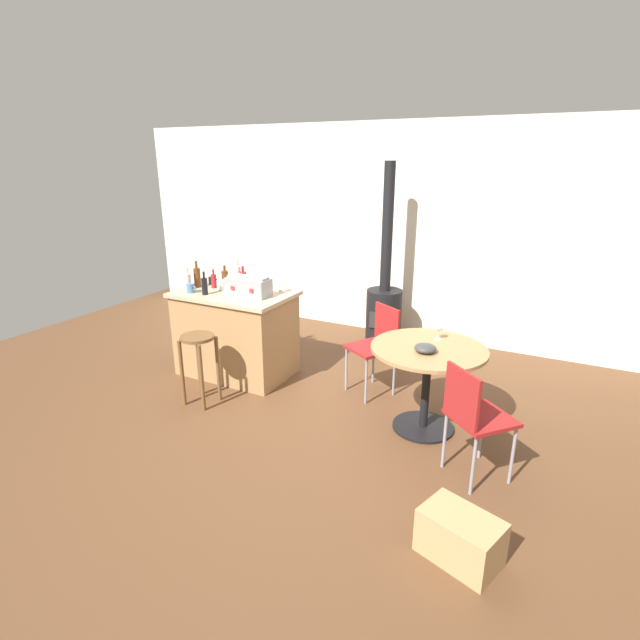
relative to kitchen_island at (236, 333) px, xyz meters
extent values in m
plane|color=brown|center=(1.07, -0.44, -0.46)|extent=(8.80, 8.80, 0.00)
cube|color=silver|center=(1.07, 2.06, 0.89)|extent=(8.00, 0.10, 2.70)
cube|color=#A37A4C|center=(0.00, 0.00, -0.02)|extent=(1.17, 0.72, 0.88)
cube|color=tan|center=(0.00, 0.00, 0.44)|extent=(1.23, 0.78, 0.04)
cylinder|color=brown|center=(0.23, -0.61, -0.13)|extent=(0.04, 0.04, 0.66)
cylinder|color=brown|center=(0.00, -0.61, -0.13)|extent=(0.04, 0.04, 0.66)
cylinder|color=brown|center=(0.00, -0.85, -0.13)|extent=(0.04, 0.04, 0.66)
cylinder|color=brown|center=(0.23, -0.85, -0.13)|extent=(0.04, 0.04, 0.66)
cylinder|color=brown|center=(0.11, -0.73, 0.21)|extent=(0.32, 0.32, 0.03)
cylinder|color=black|center=(2.15, -0.21, -0.45)|extent=(0.53, 0.53, 0.02)
cylinder|color=black|center=(2.15, -0.21, -0.09)|extent=(0.07, 0.07, 0.73)
cylinder|color=#A37A4C|center=(2.15, -0.21, 0.29)|extent=(0.96, 0.96, 0.03)
cube|color=maroon|center=(1.48, 0.20, 0.02)|extent=(0.55, 0.55, 0.03)
cube|color=maroon|center=(1.58, 0.37, 0.22)|extent=(0.32, 0.21, 0.40)
cylinder|color=gray|center=(1.71, 0.26, -0.23)|extent=(0.02, 0.02, 0.47)
cylinder|color=gray|center=(1.42, 0.44, -0.23)|extent=(0.02, 0.02, 0.47)
cylinder|color=gray|center=(1.24, 0.15, -0.23)|extent=(0.02, 0.02, 0.47)
cylinder|color=gray|center=(1.53, -0.03, -0.23)|extent=(0.02, 0.02, 0.47)
cube|color=maroon|center=(2.68, -0.69, 0.02)|extent=(0.56, 0.56, 0.03)
cube|color=maroon|center=(2.55, -0.83, 0.22)|extent=(0.28, 0.26, 0.40)
cylinder|color=gray|center=(2.44, -0.70, -0.23)|extent=(0.02, 0.02, 0.47)
cylinder|color=gray|center=(2.69, -0.93, -0.23)|extent=(0.02, 0.02, 0.47)
cylinder|color=gray|center=(2.92, -0.67, -0.23)|extent=(0.02, 0.02, 0.47)
cylinder|color=gray|center=(2.67, -0.45, -0.23)|extent=(0.02, 0.02, 0.47)
cylinder|color=black|center=(1.13, 1.52, -0.43)|extent=(0.37, 0.37, 0.06)
cylinder|color=black|center=(1.13, 1.52, -0.07)|extent=(0.44, 0.44, 0.66)
cube|color=#2D2826|center=(1.13, 1.30, -0.07)|extent=(0.20, 0.02, 0.20)
cylinder|color=black|center=(1.13, 1.52, 1.01)|extent=(0.13, 0.13, 1.51)
cube|color=gray|center=(0.21, -0.04, 0.55)|extent=(0.46, 0.21, 0.18)
cube|color=gray|center=(0.21, -0.04, 0.65)|extent=(0.44, 0.12, 0.02)
cube|color=red|center=(0.10, -0.15, 0.55)|extent=(0.04, 0.01, 0.04)
cube|color=red|center=(0.33, -0.15, 0.55)|extent=(0.04, 0.01, 0.04)
cylinder|color=#B7B2AD|center=(-0.51, -0.12, 0.54)|extent=(0.06, 0.06, 0.17)
cylinder|color=#B7B2AD|center=(-0.51, -0.12, 0.65)|extent=(0.02, 0.02, 0.06)
cylinder|color=#B7B2AD|center=(-0.14, 0.27, 0.56)|extent=(0.06, 0.06, 0.20)
cylinder|color=#B7B2AD|center=(-0.14, 0.27, 0.70)|extent=(0.02, 0.02, 0.08)
cylinder|color=black|center=(-0.21, -0.21, 0.54)|extent=(0.06, 0.06, 0.17)
cylinder|color=black|center=(-0.21, -0.21, 0.66)|extent=(0.02, 0.02, 0.07)
cylinder|color=maroon|center=(-0.05, 0.24, 0.54)|extent=(0.07, 0.07, 0.16)
cylinder|color=maroon|center=(-0.05, 0.24, 0.65)|extent=(0.03, 0.03, 0.06)
cylinder|color=maroon|center=(-0.30, 0.05, 0.53)|extent=(0.06, 0.06, 0.15)
cylinder|color=maroon|center=(-0.30, 0.05, 0.63)|extent=(0.02, 0.02, 0.06)
cylinder|color=#603314|center=(-0.27, 0.21, 0.53)|extent=(0.07, 0.07, 0.16)
cylinder|color=#603314|center=(-0.27, 0.21, 0.64)|extent=(0.03, 0.03, 0.06)
cylinder|color=#603314|center=(-0.48, 0.00, 0.56)|extent=(0.07, 0.07, 0.21)
cylinder|color=#603314|center=(-0.48, 0.00, 0.71)|extent=(0.03, 0.03, 0.08)
cylinder|color=white|center=(-0.18, 0.02, 0.51)|extent=(0.08, 0.08, 0.11)
torus|color=white|center=(-0.12, 0.02, 0.51)|extent=(0.05, 0.01, 0.05)
cylinder|color=#4C7099|center=(-0.39, -0.22, 0.50)|extent=(0.08, 0.08, 0.10)
torus|color=#4C7099|center=(-0.34, -0.22, 0.51)|extent=(0.05, 0.01, 0.05)
cylinder|color=#383838|center=(-0.44, 0.19, 0.50)|extent=(0.08, 0.08, 0.08)
torus|color=#383838|center=(-0.39, 0.19, 0.50)|extent=(0.05, 0.01, 0.05)
cylinder|color=white|center=(0.44, 0.25, 0.50)|extent=(0.08, 0.08, 0.09)
torus|color=white|center=(0.49, 0.25, 0.51)|extent=(0.05, 0.01, 0.05)
cylinder|color=silver|center=(2.17, 0.00, 0.30)|extent=(0.06, 0.06, 0.00)
cylinder|color=silver|center=(2.17, 0.00, 0.35)|extent=(0.01, 0.01, 0.08)
ellipsoid|color=silver|center=(2.17, 0.00, 0.41)|extent=(0.07, 0.07, 0.06)
ellipsoid|color=#383838|center=(2.15, -0.34, 0.34)|extent=(0.18, 0.18, 0.07)
cube|color=tan|center=(2.74, -1.54, -0.32)|extent=(0.52, 0.42, 0.29)
camera|label=1|loc=(3.06, -3.94, 1.78)|focal=27.13mm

